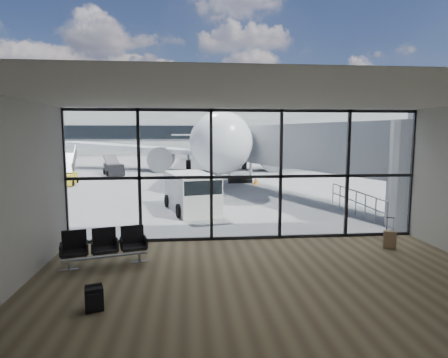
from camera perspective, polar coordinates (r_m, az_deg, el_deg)
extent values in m
plane|color=slate|center=(52.75, -3.37, 2.86)|extent=(220.00, 220.00, 0.00)
cube|color=brown|center=(9.54, 7.17, -15.67)|extent=(12.00, 8.00, 0.01)
cube|color=silver|center=(8.86, 7.61, 12.29)|extent=(12.00, 8.00, 0.02)
cube|color=silver|center=(5.19, 17.38, -9.11)|extent=(12.00, 0.02, 4.50)
cube|color=silver|center=(9.59, -30.26, -2.49)|extent=(0.02, 8.00, 4.50)
cube|color=white|center=(12.82, 3.40, 0.56)|extent=(12.00, 0.04, 4.50)
cube|color=black|center=(13.24, 3.33, -8.90)|extent=(12.00, 0.12, 0.10)
cube|color=black|center=(12.83, 3.40, 0.34)|extent=(12.00, 0.12, 0.10)
cube|color=black|center=(12.77, 3.47, 10.38)|extent=(12.00, 0.12, 0.10)
cube|color=black|center=(13.29, -23.09, 0.25)|extent=(0.10, 0.12, 4.50)
cube|color=black|center=(12.77, -12.77, 0.38)|extent=(0.10, 0.12, 4.50)
cube|color=black|center=(12.69, -1.96, 0.51)|extent=(0.10, 0.12, 4.50)
cube|color=black|center=(13.06, 8.61, 0.61)|extent=(0.10, 0.12, 4.50)
cube|color=black|center=(13.84, 18.29, 0.69)|extent=(0.10, 0.12, 4.50)
cube|color=black|center=(14.97, 26.72, 0.75)|extent=(0.10, 0.12, 4.50)
cylinder|color=#ADB0B3|center=(16.47, 28.38, 0.62)|extent=(2.80, 2.80, 4.20)
cube|color=#ADB0B3|center=(21.61, 12.11, 4.97)|extent=(7.45, 14.81, 2.40)
cube|color=#ADB0B3|center=(27.87, 2.49, 5.50)|extent=(2.60, 2.20, 2.60)
cylinder|color=gray|center=(27.90, 0.84, 1.18)|extent=(0.20, 0.20, 1.80)
cylinder|color=gray|center=(28.12, 4.08, 1.21)|extent=(0.20, 0.20, 1.80)
cylinder|color=black|center=(28.07, 2.46, -0.12)|extent=(1.80, 0.56, 0.56)
cylinder|color=gray|center=(15.70, 23.59, -5.13)|extent=(0.06, 0.06, 1.10)
cylinder|color=gray|center=(16.47, 22.07, -4.51)|extent=(0.06, 0.06, 1.10)
cylinder|color=gray|center=(17.26, 20.69, -3.95)|extent=(0.06, 0.06, 1.10)
cylinder|color=gray|center=(18.06, 19.44, -3.44)|extent=(0.06, 0.06, 1.10)
cylinder|color=gray|center=(18.86, 18.29, -2.97)|extent=(0.06, 0.06, 1.10)
cylinder|color=gray|center=(19.68, 17.23, -2.53)|extent=(0.06, 0.06, 1.10)
cylinder|color=gray|center=(20.50, 16.26, -2.13)|extent=(0.06, 0.06, 1.10)
cylinder|color=gray|center=(17.97, 19.50, -1.77)|extent=(0.06, 5.40, 0.06)
cylinder|color=gray|center=(18.05, 19.44, -3.28)|extent=(0.06, 5.40, 0.06)
cube|color=#AAAAA6|center=(74.62, -4.04, 7.09)|extent=(80.00, 12.00, 8.00)
cube|color=black|center=(68.52, -3.90, 7.12)|extent=(80.00, 0.20, 2.40)
cube|color=#AAAAA6|center=(78.28, -23.03, 10.59)|extent=(10.00, 8.00, 3.00)
cube|color=#AAAAA6|center=(77.41, 9.61, 10.71)|extent=(6.00, 6.00, 2.00)
cylinder|color=#382619|center=(92.36, -29.26, 4.66)|extent=(0.50, 0.50, 3.06)
sphere|color=black|center=(92.35, -29.40, 6.97)|extent=(5.61, 5.61, 5.61)
cylinder|color=#382619|center=(90.12, -25.76, 4.93)|extent=(0.50, 0.50, 3.42)
sphere|color=black|center=(90.13, -25.90, 7.59)|extent=(6.27, 6.27, 6.27)
cylinder|color=#382619|center=(88.24, -22.08, 4.85)|extent=(0.50, 0.50, 2.70)
sphere|color=black|center=(88.22, -22.18, 6.99)|extent=(4.95, 4.95, 4.95)
cylinder|color=#382619|center=(86.73, -18.27, 5.10)|extent=(0.50, 0.50, 3.06)
sphere|color=black|center=(86.72, -18.36, 7.57)|extent=(5.61, 5.61, 5.61)
cylinder|color=#382619|center=(85.61, -14.34, 5.33)|extent=(0.50, 0.50, 3.42)
sphere|color=black|center=(85.62, -14.42, 8.13)|extent=(6.27, 6.27, 6.27)
cube|color=gray|center=(11.12, -17.66, -11.22)|extent=(2.25, 0.66, 0.04)
cube|color=black|center=(11.07, -21.83, -10.41)|extent=(0.78, 0.75, 0.08)
cube|color=black|center=(11.27, -21.84, -8.65)|extent=(0.65, 0.23, 0.58)
cube|color=black|center=(11.06, -17.70, -10.24)|extent=(0.78, 0.75, 0.08)
cube|color=black|center=(11.27, -17.81, -8.49)|extent=(0.65, 0.23, 0.58)
cube|color=black|center=(11.12, -13.59, -10.03)|extent=(0.78, 0.75, 0.08)
cube|color=black|center=(11.32, -13.80, -8.29)|extent=(0.65, 0.23, 0.58)
cylinder|color=gray|center=(11.17, -22.57, -12.05)|extent=(0.06, 0.06, 0.26)
cylinder|color=gray|center=(11.23, -12.73, -11.59)|extent=(0.06, 0.06, 0.26)
cube|color=black|center=(8.56, -19.17, -16.94)|extent=(0.41, 0.32, 0.50)
cube|color=black|center=(8.44, -19.11, -17.31)|extent=(0.30, 0.15, 0.34)
cylinder|color=black|center=(8.57, -19.28, -15.10)|extent=(0.35, 0.19, 0.09)
cube|color=#7E6146|center=(13.24, 23.94, -8.43)|extent=(0.42, 0.34, 0.55)
cube|color=#7E6146|center=(13.13, 24.01, -8.57)|extent=(0.30, 0.15, 0.41)
cylinder|color=gray|center=(13.22, 23.54, -6.35)|extent=(0.02, 0.02, 0.46)
cylinder|color=gray|center=(13.25, 24.42, -6.37)|extent=(0.02, 0.02, 0.46)
cube|color=black|center=(13.18, 24.03, -5.41)|extent=(0.24, 0.12, 0.02)
cylinder|color=black|center=(13.40, 23.39, -9.41)|extent=(0.05, 0.07, 0.06)
cylinder|color=black|center=(13.42, 24.27, -9.42)|extent=(0.05, 0.07, 0.06)
cylinder|color=white|center=(38.75, -1.17, 6.09)|extent=(5.69, 31.58, 3.87)
sphere|color=white|center=(23.06, -0.45, 5.58)|extent=(3.87, 3.87, 3.87)
cone|color=white|center=(57.07, -1.51, 6.64)|extent=(4.23, 6.50, 3.87)
cube|color=black|center=(23.68, -0.50, 6.88)|extent=(2.37, 1.39, 0.52)
cube|color=white|center=(40.65, -13.88, 4.67)|extent=(15.92, 9.03, 1.24)
cylinder|color=black|center=(38.07, -9.36, 3.07)|extent=(2.40, 3.68, 2.20)
cube|color=white|center=(56.60, -4.92, 6.73)|extent=(6.05, 3.34, 0.19)
cube|color=white|center=(40.96, 11.40, 4.75)|extent=(16.09, 7.42, 1.24)
cylinder|color=black|center=(38.27, 7.06, 3.13)|extent=(2.40, 3.68, 2.20)
cube|color=white|center=(56.69, 1.91, 6.75)|extent=(5.98, 2.73, 0.19)
cube|color=#500B1E|center=(57.16, -1.52, 10.11)|extent=(0.54, 3.99, 6.28)
cylinder|color=gray|center=(25.31, -0.59, 0.22)|extent=(0.21, 0.21, 1.47)
cylinder|color=black|center=(25.36, -0.59, -0.60)|extent=(0.30, 0.75, 0.73)
cylinder|color=black|center=(39.46, -5.44, 2.19)|extent=(0.53, 1.03, 1.01)
cylinder|color=black|center=(39.56, 3.08, 2.22)|extent=(0.53, 1.03, 1.01)
cube|color=silver|center=(17.95, -5.01, -2.03)|extent=(2.73, 4.41, 1.78)
cube|color=black|center=(16.43, -3.69, -1.11)|extent=(1.90, 1.45, 0.62)
cylinder|color=black|center=(16.56, -6.80, -4.83)|extent=(0.37, 0.66, 0.62)
cylinder|color=black|center=(17.04, -0.94, -4.46)|extent=(0.37, 0.66, 0.62)
cylinder|color=black|center=(19.13, -8.60, -3.28)|extent=(0.37, 0.66, 0.62)
cylinder|color=black|center=(19.54, -3.47, -3.00)|extent=(0.37, 0.66, 0.62)
cube|color=black|center=(35.05, -16.46, 1.46)|extent=(2.27, 3.19, 0.97)
cube|color=black|center=(36.13, -16.80, 2.75)|extent=(1.92, 2.66, 0.99)
cylinder|color=black|center=(34.02, -17.29, 0.78)|extent=(0.35, 0.52, 0.48)
cylinder|color=black|center=(34.24, -15.06, 0.89)|extent=(0.35, 0.52, 0.48)
cylinder|color=black|center=(35.92, -17.76, 1.07)|extent=(0.35, 0.52, 0.48)
cylinder|color=black|center=(36.13, -15.64, 1.18)|extent=(0.35, 0.52, 0.48)
cube|color=yellow|center=(29.50, -23.24, 0.02)|extent=(1.82, 2.82, 0.76)
cube|color=gray|center=(30.15, -23.06, 2.25)|extent=(1.58, 2.30, 1.41)
cylinder|color=black|center=(28.76, -25.06, -0.68)|extent=(0.24, 0.44, 0.42)
cylinder|color=black|center=(28.46, -22.07, -0.61)|extent=(0.24, 0.44, 0.42)
cylinder|color=black|center=(30.60, -24.28, -0.22)|extent=(0.24, 0.44, 0.42)
cylinder|color=black|center=(30.32, -21.47, -0.15)|extent=(0.24, 0.44, 0.42)
cube|color=orange|center=(27.40, 4.87, -0.81)|extent=(0.40, 0.40, 0.03)
cone|color=orange|center=(27.37, 4.88, -0.24)|extent=(0.38, 0.38, 0.58)
cube|color=#DF3E0B|center=(26.22, -1.40, -1.13)|extent=(0.46, 0.46, 0.03)
cone|color=#DF3E0B|center=(26.17, -1.41, -0.44)|extent=(0.44, 0.44, 0.66)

